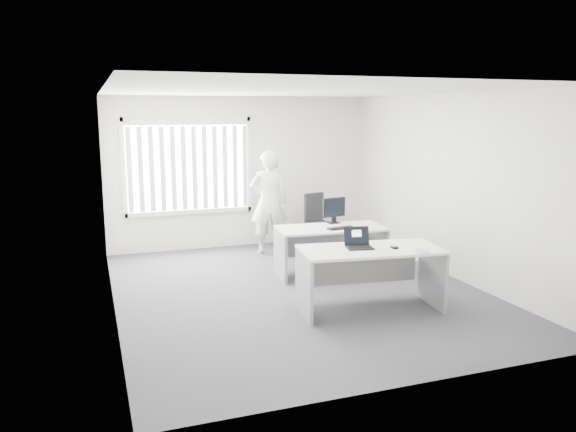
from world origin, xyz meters
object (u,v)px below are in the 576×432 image
object	(u,v)px
desk_near	(370,266)
person	(269,202)
office_chair	(318,231)
laptop	(360,239)
desk_far	(331,240)
monitor	(334,210)

from	to	relation	value
desk_near	person	world-z (taller)	person
office_chair	laptop	size ratio (longest dim) A/B	3.08
desk_far	laptop	xyz separation A→B (m)	(-0.31, -1.60, 0.40)
desk_far	person	size ratio (longest dim) A/B	0.92
desk_near	office_chair	world-z (taller)	office_chair
desk_near	desk_far	xyz separation A→B (m)	(0.18, 1.64, -0.04)
office_chair	laptop	world-z (taller)	laptop
desk_near	laptop	world-z (taller)	laptop
desk_near	desk_far	size ratio (longest dim) A/B	1.09
office_chair	person	distance (m)	1.19
person	monitor	xyz separation A→B (m)	(0.66, -1.36, 0.03)
desk_far	laptop	bearing A→B (deg)	-96.16
desk_near	monitor	size ratio (longest dim) A/B	4.53
desk_near	monitor	xyz separation A→B (m)	(0.35, 1.92, 0.38)
office_chair	monitor	xyz separation A→B (m)	(-0.35, -1.47, 0.65)
desk_far	person	distance (m)	1.75
office_chair	person	size ratio (longest dim) A/B	0.54
desk_far	office_chair	distance (m)	1.84
desk_near	desk_far	bearing A→B (deg)	90.91
office_chair	desk_near	bearing A→B (deg)	-116.44
desk_far	monitor	bearing A→B (deg)	62.93
desk_near	person	xyz separation A→B (m)	(-0.31, 3.27, 0.34)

